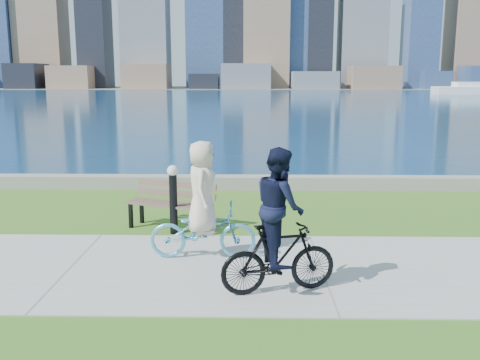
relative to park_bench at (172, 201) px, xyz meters
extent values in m
plane|color=#36641A|center=(2.71, -2.33, -0.56)|extent=(320.00, 320.00, 0.00)
cube|color=#A1A19C|center=(2.71, -2.33, -0.55)|extent=(80.00, 3.50, 0.02)
cube|color=gray|center=(2.71, 3.87, -0.39)|extent=(90.00, 0.50, 0.35)
cube|color=navy|center=(2.71, 69.67, -0.56)|extent=(320.00, 131.00, 0.01)
cube|color=slate|center=(2.71, 127.67, -0.50)|extent=(320.00, 30.00, 0.12)
cube|color=black|center=(-52.64, 119.94, 2.45)|extent=(7.57, 9.89, 6.03)
cube|color=#836650|center=(-41.75, 120.36, 2.20)|extent=(10.03, 8.57, 5.52)
cube|color=#836650|center=(-23.56, 120.00, 2.38)|extent=(10.80, 8.93, 5.88)
cube|color=black|center=(-9.53, 118.54, 1.25)|extent=(6.89, 6.54, 3.62)
cube|color=slate|center=(0.36, 119.75, 2.43)|extent=(11.56, 9.66, 5.98)
cube|color=slate|center=(16.60, 118.34, 1.52)|extent=(10.55, 8.80, 4.16)
cube|color=#836650|center=(30.30, 117.59, 2.13)|extent=(11.09, 8.54, 5.39)
cube|color=navy|center=(45.47, 120.65, 1.58)|extent=(6.57, 7.36, 4.28)
cube|color=#836650|center=(-52.17, 129.60, 19.43)|extent=(11.84, 8.93, 39.99)
cube|color=black|center=(-37.60, 126.75, 16.64)|extent=(6.83, 9.38, 34.41)
cube|color=slate|center=(-25.08, 128.21, 14.62)|extent=(11.48, 8.60, 30.36)
cube|color=slate|center=(29.48, 129.08, 11.96)|extent=(11.12, 9.61, 25.04)
cube|color=#836650|center=(56.47, 128.24, 16.03)|extent=(10.68, 10.02, 33.19)
cube|color=black|center=(-0.83, 0.01, -0.31)|extent=(0.09, 0.09, 0.50)
cube|color=black|center=(0.62, -0.56, -0.31)|extent=(0.09, 0.09, 0.50)
cube|color=black|center=(-0.69, 0.38, -0.31)|extent=(0.09, 0.09, 0.50)
cube|color=black|center=(0.76, -0.19, -0.31)|extent=(0.09, 0.09, 0.50)
cube|color=brown|center=(-0.11, -0.28, -0.04)|extent=(1.70, 0.75, 0.04)
cube|color=brown|center=(-0.04, -0.11, -0.04)|extent=(1.70, 0.75, 0.04)
cube|color=brown|center=(0.02, 0.05, -0.04)|extent=(1.70, 0.75, 0.04)
cube|color=brown|center=(0.07, 0.18, 0.10)|extent=(1.68, 0.71, 0.13)
cube|color=brown|center=(0.08, 0.21, 0.29)|extent=(1.68, 0.71, 0.13)
cylinder|color=black|center=(0.09, -0.38, 0.04)|extent=(0.15, 0.15, 1.20)
sphere|color=white|center=(0.09, -0.38, 0.68)|extent=(0.22, 0.22, 0.22)
imported|color=#55ADCE|center=(0.79, -1.83, -0.08)|extent=(0.64, 1.77, 0.92)
imported|color=white|center=(0.79, -1.83, 0.66)|extent=(0.50, 0.77, 1.54)
imported|color=black|center=(1.98, -3.27, -0.04)|extent=(0.88, 1.72, 1.00)
imported|color=black|center=(1.98, -3.27, 0.70)|extent=(0.79, 0.91, 1.63)
camera|label=1|loc=(1.59, -10.38, 2.45)|focal=40.00mm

